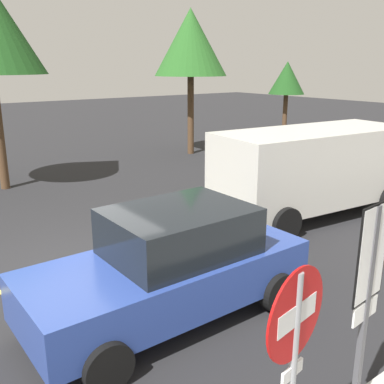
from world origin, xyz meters
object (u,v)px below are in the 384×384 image
(speed_limit_sign, at_px, (369,278))
(car_blue_behind_van, at_px, (171,265))
(stop_sign, at_px, (293,356))
(tree_centre_verge, at_px, (191,43))
(tree_left_verge, at_px, (287,79))
(white_van, at_px, (314,166))

(speed_limit_sign, relative_size, car_blue_behind_van, 0.58)
(stop_sign, height_order, tree_centre_verge, tree_centre_verge)
(stop_sign, relative_size, speed_limit_sign, 0.93)
(speed_limit_sign, distance_m, car_blue_behind_van, 3.14)
(speed_limit_sign, distance_m, tree_left_verge, 20.63)
(stop_sign, relative_size, white_van, 0.44)
(speed_limit_sign, xyz_separation_m, tree_centre_verge, (7.64, 13.32, 2.82))
(stop_sign, bearing_deg, car_blue_behind_van, 72.51)
(car_blue_behind_van, height_order, tree_centre_verge, tree_centre_verge)
(white_van, xyz_separation_m, tree_centre_verge, (2.33, 8.43, 3.31))
(speed_limit_sign, bearing_deg, tree_centre_verge, 60.17)
(speed_limit_sign, bearing_deg, stop_sign, -170.41)
(white_van, relative_size, car_blue_behind_van, 1.24)
(speed_limit_sign, relative_size, tree_centre_verge, 0.42)
(white_van, height_order, car_blue_behind_van, white_van)
(tree_centre_verge, bearing_deg, stop_sign, -123.48)
(white_van, bearing_deg, speed_limit_sign, -137.39)
(car_blue_behind_van, distance_m, tree_centre_verge, 13.56)
(stop_sign, relative_size, car_blue_behind_van, 0.54)
(white_van, bearing_deg, car_blue_behind_van, -161.30)
(white_van, xyz_separation_m, tree_left_verge, (9.42, 9.51, 1.75))
(white_van, height_order, tree_centre_verge, tree_centre_verge)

